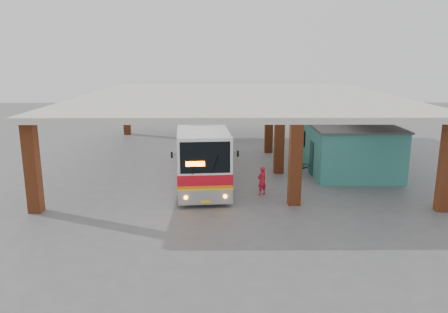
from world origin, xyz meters
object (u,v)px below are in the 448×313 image
coach_bus (200,145)px  red_chair (295,159)px  pedestrian (262,181)px  motorcycle (306,166)px

coach_bus → red_chair: 7.02m
coach_bus → pedestrian: 5.50m
pedestrian → coach_bus: bearing=-89.4°
red_chair → coach_bus: bearing=-144.2°
motorcycle → pedestrian: pedestrian is taller
coach_bus → motorcycle: coach_bus is taller
coach_bus → motorcycle: 6.79m
coach_bus → red_chair: coach_bus is taller
motorcycle → red_chair: (-0.27, 2.50, -0.11)m
motorcycle → coach_bus: bearing=94.4°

